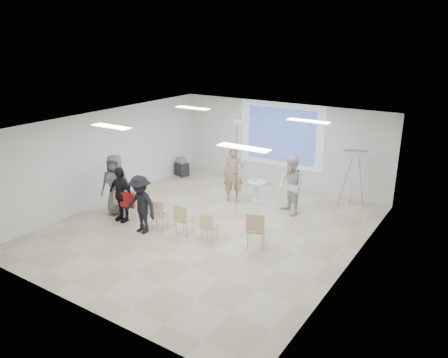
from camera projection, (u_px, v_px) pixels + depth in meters
The scene contains 30 objects.
floor at pixel (209, 230), 12.45m from camera, with size 8.00×9.00×0.10m, color beige.
ceiling at pixel (207, 122), 11.46m from camera, with size 8.00×9.00×0.10m, color white.
wall_back at pixel (281, 144), 15.56m from camera, with size 8.00×0.10×3.00m, color silver.
wall_left at pixel (105, 156), 14.05m from camera, with size 0.10×9.00×3.00m, color silver.
wall_right at pixel (354, 209), 9.85m from camera, with size 0.10×9.00×3.00m, color silver.
projection_halo at pixel (281, 135), 15.40m from camera, with size 3.20×0.01×2.30m, color silver.
projection_image at pixel (281, 135), 15.39m from camera, with size 2.60×0.01×1.90m, color #3354AE.
pedestal_table at pixel (256, 190), 14.20m from camera, with size 0.70×0.70×0.75m.
player_left at pixel (233, 171), 14.16m from camera, with size 0.76×0.51×2.07m, color tan.
player_right at pixel (291, 183), 13.10m from camera, with size 0.97×0.78×2.02m, color silver.
controller_left at pixel (242, 160), 14.16m from camera, with size 0.04×0.13×0.04m, color white.
controller_right at pixel (290, 168), 13.28m from camera, with size 0.04×0.13×0.04m, color white.
chair_far_left at pixel (121, 201), 13.08m from camera, with size 0.41×0.44×0.82m.
chair_left_mid at pixel (132, 203), 12.69m from camera, with size 0.53×0.56×1.00m.
chair_left_inner at pixel (158, 213), 12.13m from camera, with size 0.55×0.57×0.90m.
chair_center at pixel (183, 217), 11.82m from camera, with size 0.44×0.48×0.90m.
chair_right_inner at pixel (208, 225), 11.49m from camera, with size 0.42×0.44×0.80m.
chair_right_far at pixel (256, 228), 11.08m from camera, with size 0.61×0.63×0.99m.
red_jacket at pixel (128, 200), 12.55m from camera, with size 0.47×0.11×0.45m, color #A91415.
laptop at pixel (160, 213), 12.23m from camera, with size 0.33×0.24×0.03m, color black.
audience_left at pixel (121, 190), 12.65m from camera, with size 1.10×0.66×1.88m, color black.
audience_mid at pixel (140, 201), 11.89m from camera, with size 1.21×0.66×1.87m, color black.
audience_outer at pixel (116, 181), 13.13m from camera, with size 1.02×0.67×2.09m, color #5B5C60.
flipchart_easel at pixel (354, 166), 13.37m from camera, with size 0.77×0.61×1.91m.
av_cart at pixel (182, 167), 16.88m from camera, with size 0.57×0.51×0.72m.
ceiling_projector at pixel (240, 127), 12.71m from camera, with size 0.30×0.25×3.00m.
fluor_panel_nw at pixel (193, 108), 14.11m from camera, with size 1.20×0.30×0.02m, color white.
fluor_panel_ne at pixel (308, 121), 12.03m from camera, with size 1.20×0.30×0.02m, color white.
fluor_panel_sw at pixel (111, 127), 11.33m from camera, with size 1.20×0.30×0.02m, color white.
fluor_panel_se at pixel (244, 148), 9.26m from camera, with size 1.20×0.30×0.02m, color white.
Camera 1 is at (6.57, -9.25, 5.29)m, focal length 35.00 mm.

